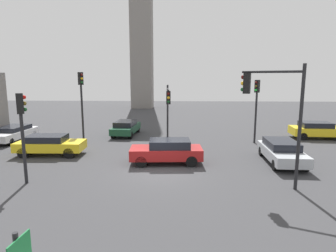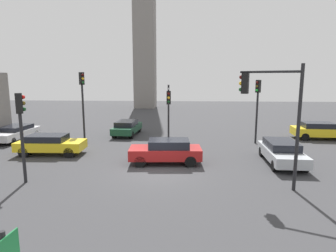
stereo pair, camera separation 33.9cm
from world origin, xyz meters
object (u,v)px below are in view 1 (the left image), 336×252
(traffic_light_2, at_px, (274,103))
(car_1, at_px, (50,144))
(car_4, at_px, (317,130))
(traffic_light_4, at_px, (82,95))
(car_2, at_px, (167,151))
(traffic_light_0, at_px, (22,121))
(traffic_light_3, at_px, (168,102))
(traffic_light_1, at_px, (256,99))
(car_5, at_px, (282,151))
(car_0, at_px, (12,133))
(car_3, at_px, (126,127))

(traffic_light_2, distance_m, car_1, 14.84)
(car_4, bearing_deg, traffic_light_2, -120.80)
(traffic_light_4, distance_m, car_2, 9.57)
(car_1, bearing_deg, car_4, 14.90)
(traffic_light_0, bearing_deg, traffic_light_3, 23.87)
(car_2, bearing_deg, traffic_light_2, 142.52)
(car_1, distance_m, car_4, 22.07)
(car_2, height_order, car_4, car_2)
(traffic_light_2, height_order, car_1, traffic_light_2)
(traffic_light_0, bearing_deg, traffic_light_1, 3.83)
(traffic_light_4, bearing_deg, car_5, 23.27)
(car_0, bearing_deg, traffic_light_0, 36.71)
(traffic_light_2, xyz_separation_m, car_0, (-18.80, 9.46, -3.45))
(traffic_light_0, relative_size, car_1, 0.99)
(traffic_light_0, relative_size, car_2, 1.00)
(traffic_light_2, bearing_deg, traffic_light_1, -77.49)
(car_5, bearing_deg, traffic_light_2, -24.04)
(car_1, xyz_separation_m, car_4, (21.13, 6.38, 0.03))
(traffic_light_3, bearing_deg, car_4, 95.45)
(traffic_light_1, relative_size, car_5, 1.08)
(traffic_light_0, xyz_separation_m, car_4, (19.88, 11.73, -2.43))
(traffic_light_3, bearing_deg, car_1, -65.28)
(traffic_light_3, bearing_deg, car_3, -128.13)
(car_1, bearing_deg, car_0, 138.79)
(car_2, height_order, car_5, car_2)
(car_1, height_order, car_3, car_1)
(traffic_light_4, relative_size, car_4, 1.25)
(traffic_light_2, bearing_deg, car_4, -101.14)
(car_1, relative_size, car_5, 0.97)
(traffic_light_4, relative_size, car_1, 1.25)
(car_2, distance_m, car_5, 7.23)
(traffic_light_0, xyz_separation_m, car_0, (-6.53, 9.67, -2.54))
(car_2, bearing_deg, car_0, -27.51)
(traffic_light_4, xyz_separation_m, car_4, (20.07, 2.51, -3.19))
(traffic_light_2, height_order, traffic_light_3, traffic_light_2)
(traffic_light_0, bearing_deg, traffic_light_2, -30.05)
(traffic_light_3, distance_m, car_5, 9.57)
(traffic_light_1, distance_m, car_1, 16.02)
(traffic_light_0, relative_size, traffic_light_4, 0.80)
(car_1, xyz_separation_m, car_3, (3.96, 7.12, -0.02))
(traffic_light_1, distance_m, car_4, 6.90)
(traffic_light_0, distance_m, car_3, 12.99)
(car_2, relative_size, car_3, 0.99)
(traffic_light_1, relative_size, car_1, 1.12)
(traffic_light_3, bearing_deg, car_5, 50.13)
(car_1, distance_m, car_5, 15.49)
(traffic_light_2, relative_size, car_5, 1.25)
(traffic_light_4, xyz_separation_m, car_5, (14.39, -5.02, -3.23))
(traffic_light_1, xyz_separation_m, car_3, (-11.19, 2.77, -2.85))
(traffic_light_3, relative_size, car_0, 0.96)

